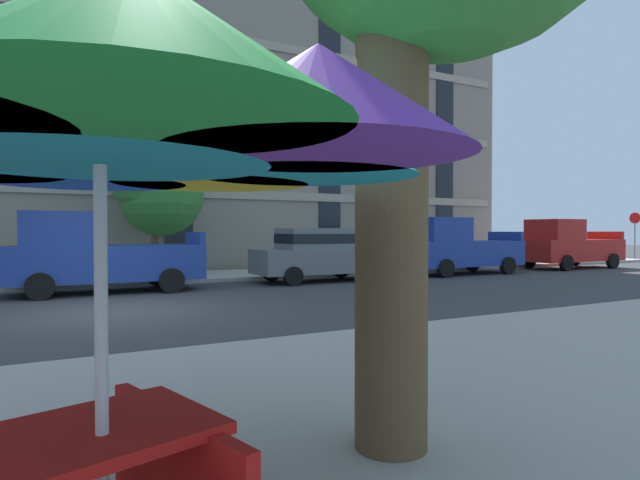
{
  "coord_description": "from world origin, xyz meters",
  "views": [
    {
      "loc": [
        -1.19,
        -11.55,
        1.7
      ],
      "look_at": [
        6.62,
        3.2,
        1.4
      ],
      "focal_mm": 28.92,
      "sensor_mm": 36.0,
      "label": 1
    }
  ],
  "objects_px": {
    "pickup_blue": "(96,255)",
    "pickup_blue_midblock": "(456,248)",
    "sedan_gray": "(318,253)",
    "stop_sign": "(635,228)",
    "patio_umbrella": "(100,115)",
    "street_tree_middle": "(157,189)",
    "pickup_red": "(567,246)"
  },
  "relations": [
    {
      "from": "pickup_blue_midblock",
      "to": "pickup_red",
      "type": "xyz_separation_m",
      "value": [
        6.63,
        0.0,
        0.0
      ]
    },
    {
      "from": "pickup_red",
      "to": "sedan_gray",
      "type": "bearing_deg",
      "value": -180.0
    },
    {
      "from": "stop_sign",
      "to": "street_tree_middle",
      "type": "xyz_separation_m",
      "value": [
        -28.63,
        -0.33,
        1.27
      ]
    },
    {
      "from": "sedan_gray",
      "to": "street_tree_middle",
      "type": "relative_size",
      "value": 0.93
    },
    {
      "from": "pickup_blue_midblock",
      "to": "patio_umbrella",
      "type": "relative_size",
      "value": 1.53
    },
    {
      "from": "pickup_blue",
      "to": "patio_umbrella",
      "type": "bearing_deg",
      "value": -94.3
    },
    {
      "from": "sedan_gray",
      "to": "patio_umbrella",
      "type": "height_order",
      "value": "patio_umbrella"
    },
    {
      "from": "pickup_red",
      "to": "street_tree_middle",
      "type": "bearing_deg",
      "value": 168.98
    },
    {
      "from": "pickup_blue",
      "to": "pickup_red",
      "type": "distance_m",
      "value": 19.54
    },
    {
      "from": "sedan_gray",
      "to": "pickup_blue",
      "type": "bearing_deg",
      "value": 180.0
    },
    {
      "from": "stop_sign",
      "to": "street_tree_middle",
      "type": "height_order",
      "value": "street_tree_middle"
    },
    {
      "from": "sedan_gray",
      "to": "pickup_blue_midblock",
      "type": "relative_size",
      "value": 0.86
    },
    {
      "from": "sedan_gray",
      "to": "stop_sign",
      "type": "bearing_deg",
      "value": 8.75
    },
    {
      "from": "patio_umbrella",
      "to": "pickup_blue_midblock",
      "type": "bearing_deg",
      "value": 42.51
    },
    {
      "from": "pickup_red",
      "to": "patio_umbrella",
      "type": "distance_m",
      "value": 24.14
    },
    {
      "from": "sedan_gray",
      "to": "pickup_red",
      "type": "xyz_separation_m",
      "value": [
        12.71,
        0.0,
        0.08
      ]
    },
    {
      "from": "sedan_gray",
      "to": "street_tree_middle",
      "type": "distance_m",
      "value": 6.1
    },
    {
      "from": "patio_umbrella",
      "to": "sedan_gray",
      "type": "bearing_deg",
      "value": 58.5
    },
    {
      "from": "pickup_blue_midblock",
      "to": "stop_sign",
      "type": "distance_m",
      "value": 18.37
    },
    {
      "from": "pickup_red",
      "to": "street_tree_middle",
      "type": "distance_m",
      "value": 17.75
    },
    {
      "from": "pickup_red",
      "to": "street_tree_middle",
      "type": "height_order",
      "value": "street_tree_middle"
    },
    {
      "from": "street_tree_middle",
      "to": "patio_umbrella",
      "type": "distance_m",
      "value": 16.41
    },
    {
      "from": "pickup_blue",
      "to": "street_tree_middle",
      "type": "bearing_deg",
      "value": 56.34
    },
    {
      "from": "pickup_blue",
      "to": "pickup_blue_midblock",
      "type": "bearing_deg",
      "value": 0.0
    },
    {
      "from": "pickup_blue",
      "to": "sedan_gray",
      "type": "relative_size",
      "value": 1.16
    },
    {
      "from": "pickup_blue",
      "to": "sedan_gray",
      "type": "distance_m",
      "value": 6.83
    },
    {
      "from": "stop_sign",
      "to": "street_tree_middle",
      "type": "distance_m",
      "value": 28.66
    },
    {
      "from": "pickup_blue",
      "to": "pickup_blue_midblock",
      "type": "xyz_separation_m",
      "value": [
        12.9,
        0.0,
        0.0
      ]
    },
    {
      "from": "street_tree_middle",
      "to": "pickup_red",
      "type": "bearing_deg",
      "value": -11.02
    },
    {
      "from": "pickup_blue_midblock",
      "to": "street_tree_middle",
      "type": "height_order",
      "value": "street_tree_middle"
    },
    {
      "from": "pickup_blue",
      "to": "pickup_red",
      "type": "xyz_separation_m",
      "value": [
        19.54,
        0.0,
        0.0
      ]
    },
    {
      "from": "pickup_blue_midblock",
      "to": "pickup_red",
      "type": "relative_size",
      "value": 1.0
    }
  ]
}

